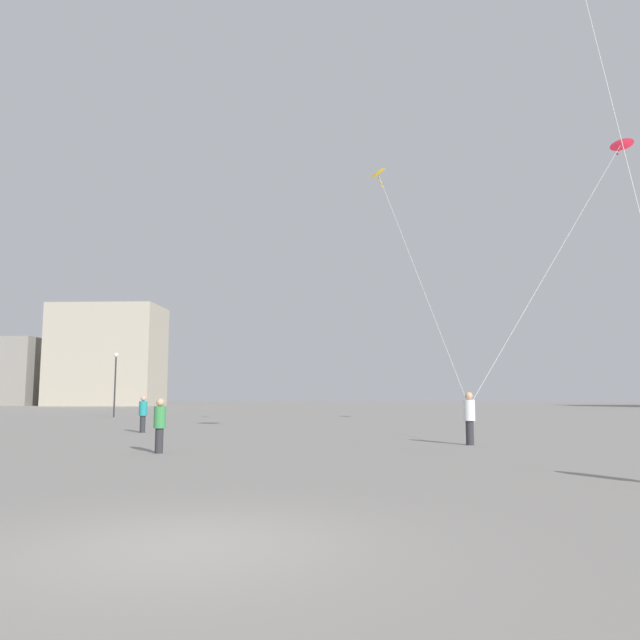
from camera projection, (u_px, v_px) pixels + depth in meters
The scene contains 9 objects.
ground_plane at pixel (182, 546), 7.06m from camera, with size 300.00×300.00×0.00m, color gray.
person_in_green at pixel (160, 423), 18.29m from camera, with size 0.35×0.35×1.60m.
person_in_teal at pixel (143, 412), 28.09m from camera, with size 0.36×0.36×1.66m.
person_in_white at pixel (469, 416), 21.26m from camera, with size 0.39×0.39×1.81m.
kite_amber_delta at pixel (381, 181), 30.82m from camera, with size 3.30×9.01×11.82m.
kite_crimson_diamond at pixel (620, 146), 30.24m from camera, with size 9.81×8.92×13.13m.
building_left_hall at pixel (7, 372), 99.31m from camera, with size 13.68×13.11×10.46m.
building_centre_hall at pixel (108, 356), 94.68m from camera, with size 16.10×10.45×15.21m.
lamppost_east at pixel (115, 374), 47.22m from camera, with size 0.36×0.36×4.89m.
Camera 1 is at (2.08, -7.19, 1.73)m, focal length 34.77 mm.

